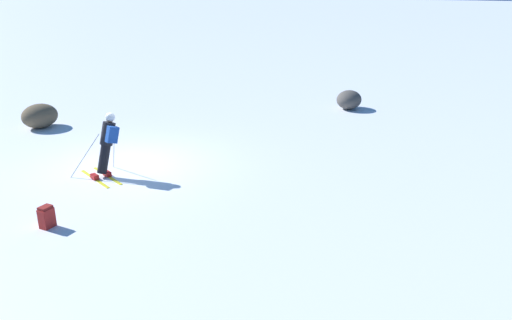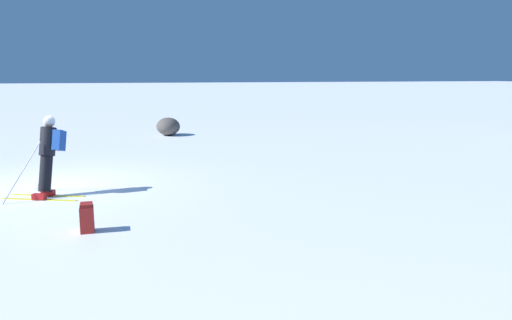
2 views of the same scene
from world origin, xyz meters
name	(u,v)px [view 2 (image 2 of 2)]	position (x,y,z in m)	size (l,w,h in m)	color
ground_plane	(49,187)	(0.00, 0.00, 0.00)	(300.00, 300.00, 0.00)	white
skier	(48,151)	(0.86, 0.13, 0.99)	(1.36, 1.73, 1.79)	yellow
spare_backpack	(87,218)	(3.87, 0.98, 0.24)	(0.31, 0.23, 0.50)	#AD231E
exposed_boulder_0	(168,126)	(-9.50, 4.01, 0.39)	(1.20, 1.02, 0.78)	#4C4742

